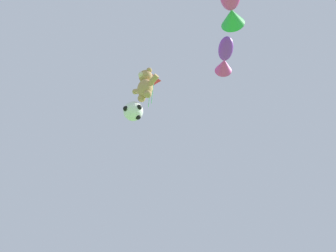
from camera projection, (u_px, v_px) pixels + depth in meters
name	position (u px, v px, depth m)	size (l,w,h in m)	color
teddy_bear_kite	(145.00, 85.00, 12.46)	(1.75, 0.77, 1.78)	tan
soccer_ball_kite	(133.00, 111.00, 12.12)	(1.01, 1.01, 0.93)	white
fish_kite_violet	(225.00, 57.00, 12.26)	(1.90, 2.06, 0.83)	purple
fish_kite_magenta	(231.00, 6.00, 10.52)	(1.78, 2.23, 0.99)	#E53F9E
diamond_kite	(152.00, 83.00, 15.95)	(0.71, 0.91, 2.58)	red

